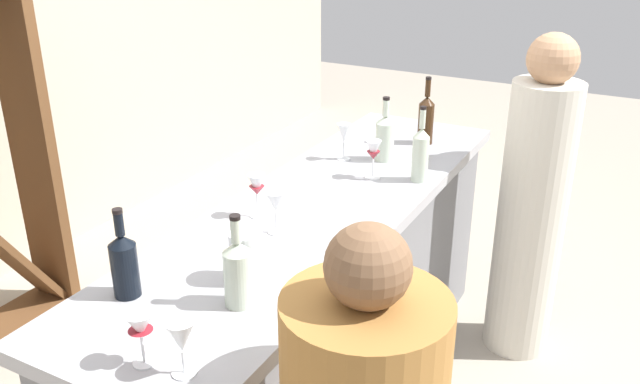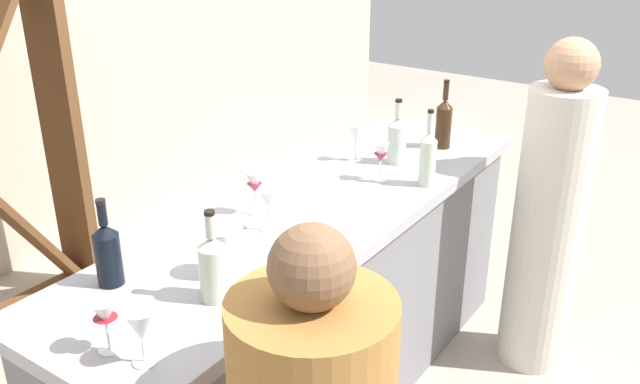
# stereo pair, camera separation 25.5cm
# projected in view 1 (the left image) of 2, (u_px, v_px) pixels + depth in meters

# --- Properties ---
(bar_counter) EXTENTS (2.41, 0.67, 0.95)m
(bar_counter) POSITION_uv_depth(u_px,v_px,m) (320.00, 308.00, 2.77)
(bar_counter) COLOR slate
(bar_counter) RESTS_ON ground
(wine_bottle_leftmost_near_black) EXTENTS (0.08, 0.08, 0.28)m
(wine_bottle_leftmost_near_black) POSITION_uv_depth(u_px,v_px,m) (124.00, 263.00, 1.94)
(wine_bottle_leftmost_near_black) COLOR black
(wine_bottle_leftmost_near_black) RESTS_ON bar_counter
(wine_bottle_second_left_clear_pale) EXTENTS (0.08, 0.08, 0.28)m
(wine_bottle_second_left_clear_pale) POSITION_uv_depth(u_px,v_px,m) (238.00, 271.00, 1.90)
(wine_bottle_second_left_clear_pale) COLOR #B7C6B2
(wine_bottle_second_left_clear_pale) RESTS_ON bar_counter
(wine_bottle_center_clear_pale) EXTENTS (0.07, 0.07, 0.32)m
(wine_bottle_center_clear_pale) POSITION_uv_depth(u_px,v_px,m) (420.00, 153.00, 2.75)
(wine_bottle_center_clear_pale) COLOR #B7C6B2
(wine_bottle_center_clear_pale) RESTS_ON bar_counter
(wine_bottle_second_right_clear_pale) EXTENTS (0.08, 0.08, 0.29)m
(wine_bottle_second_right_clear_pale) POSITION_uv_depth(u_px,v_px,m) (385.00, 137.00, 2.98)
(wine_bottle_second_right_clear_pale) COLOR #B7C6B2
(wine_bottle_second_right_clear_pale) RESTS_ON bar_counter
(wine_bottle_rightmost_amber_brown) EXTENTS (0.07, 0.07, 0.32)m
(wine_bottle_rightmost_amber_brown) POSITION_uv_depth(u_px,v_px,m) (426.00, 119.00, 3.18)
(wine_bottle_rightmost_amber_brown) COLOR #331E0F
(wine_bottle_rightmost_amber_brown) RESTS_ON bar_counter
(wine_glass_near_left) EXTENTS (0.08, 0.08, 0.15)m
(wine_glass_near_left) POSITION_uv_depth(u_px,v_px,m) (181.00, 337.00, 1.61)
(wine_glass_near_left) COLOR white
(wine_glass_near_left) RESTS_ON bar_counter
(wine_glass_near_center) EXTENTS (0.07, 0.07, 0.15)m
(wine_glass_near_center) POSITION_uv_depth(u_px,v_px,m) (140.00, 328.00, 1.65)
(wine_glass_near_center) COLOR white
(wine_glass_near_center) RESTS_ON bar_counter
(wine_glass_near_right) EXTENTS (0.07, 0.07, 0.16)m
(wine_glass_near_right) POSITION_uv_depth(u_px,v_px,m) (373.00, 152.00, 2.78)
(wine_glass_near_right) COLOR white
(wine_glass_near_right) RESTS_ON bar_counter
(wine_glass_far_left) EXTENTS (0.07, 0.07, 0.16)m
(wine_glass_far_left) POSITION_uv_depth(u_px,v_px,m) (276.00, 203.00, 2.31)
(wine_glass_far_left) COLOR white
(wine_glass_far_left) RESTS_ON bar_counter
(wine_glass_far_center) EXTENTS (0.06, 0.06, 0.17)m
(wine_glass_far_center) POSITION_uv_depth(u_px,v_px,m) (344.00, 135.00, 2.98)
(wine_glass_far_center) COLOR white
(wine_glass_far_center) RESTS_ON bar_counter
(wine_glass_far_right) EXTENTS (0.07, 0.07, 0.17)m
(wine_glass_far_right) POSITION_uv_depth(u_px,v_px,m) (257.00, 187.00, 2.43)
(wine_glass_far_right) COLOR white
(wine_glass_far_right) RESTS_ON bar_counter
(water_pitcher) EXTENTS (0.10, 0.10, 0.16)m
(water_pitcher) POSITION_uv_depth(u_px,v_px,m) (246.00, 257.00, 2.03)
(water_pitcher) COLOR silver
(water_pitcher) RESTS_ON bar_counter
(person_left_guest) EXTENTS (0.39, 0.39, 1.53)m
(person_left_guest) POSITION_uv_depth(u_px,v_px,m) (532.00, 211.00, 3.06)
(person_left_guest) COLOR beige
(person_left_guest) RESTS_ON ground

